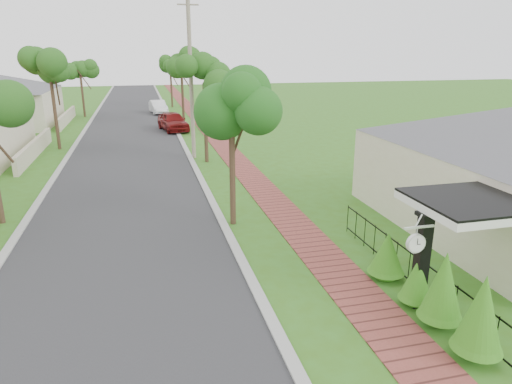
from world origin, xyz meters
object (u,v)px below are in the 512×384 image
object	(u,v)px
porch_post	(421,264)
station_clock	(416,242)
parked_car_red	(173,121)
near_tree	(231,107)
utility_pole	(191,80)
parked_car_white	(158,107)

from	to	relation	value
porch_post	station_clock	world-z (taller)	porch_post
parked_car_red	near_tree	xyz separation A→B (m)	(0.64, -21.73, 3.64)
porch_post	near_tree	world-z (taller)	near_tree
utility_pole	parked_car_red	bearing A→B (deg)	92.79
porch_post	near_tree	bearing A→B (deg)	117.38
near_tree	parked_car_red	bearing A→B (deg)	91.68
porch_post	parked_car_red	size ratio (longest dim) A/B	0.56
near_tree	station_clock	bearing A→B (deg)	-67.22
parked_car_red	station_clock	bearing A→B (deg)	-93.82
parked_car_red	station_clock	xyz separation A→B (m)	(3.65, -28.91, 1.19)
porch_post	utility_pole	bearing A→B (deg)	101.30
parked_car_red	parked_car_white	world-z (taller)	parked_car_red
parked_car_red	utility_pole	world-z (taller)	utility_pole
parked_car_red	near_tree	bearing A→B (deg)	-99.34
parked_car_white	station_clock	size ratio (longest dim) A/B	5.04
parked_car_white	porch_post	bearing A→B (deg)	-90.32
porch_post	parked_car_red	bearing A→B (deg)	98.28
utility_pole	station_clock	distance (m)	19.11
near_tree	station_clock	size ratio (longest dim) A/B	6.93
porch_post	station_clock	distance (m)	1.05
near_tree	station_clock	distance (m)	8.16
station_clock	parked_car_red	bearing A→B (deg)	97.20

